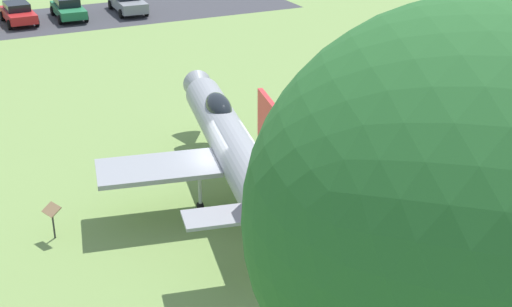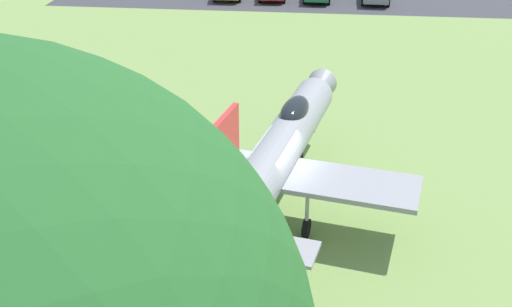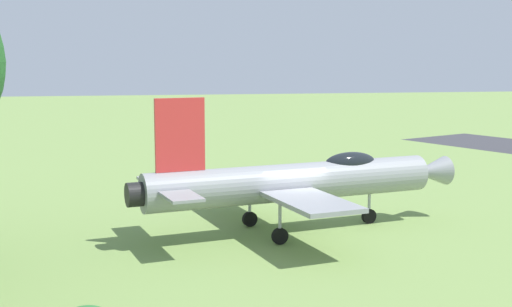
% 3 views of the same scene
% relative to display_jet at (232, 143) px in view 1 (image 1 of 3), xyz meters
% --- Properties ---
extents(ground_plane, '(200.00, 200.00, 0.00)m').
position_rel_display_jet_xyz_m(ground_plane, '(0.07, -0.32, -1.99)').
color(ground_plane, '#75934C').
extents(parking_strip, '(36.16, 21.69, 0.00)m').
position_rel_display_jet_xyz_m(parking_strip, '(-12.50, 26.58, -1.98)').
color(parking_strip, '#38383D').
rests_on(parking_strip, ground_plane).
extents(display_jet, '(9.57, 13.43, 5.25)m').
position_rel_display_jet_xyz_m(display_jet, '(0.00, 0.00, 0.00)').
color(display_jet, gray).
rests_on(display_jet, ground_plane).
extents(shade_tree, '(7.14, 7.34, 9.82)m').
position_rel_display_jet_xyz_m(shade_tree, '(3.63, -13.60, 4.51)').
color(shade_tree, brown).
rests_on(shade_tree, ground_plane).
extents(info_plaque, '(0.70, 0.71, 1.14)m').
position_rel_display_jet_xyz_m(info_plaque, '(-5.68, -2.79, -1.13)').
color(info_plaque, '#333333').
rests_on(info_plaque, ground_plane).
extents(parked_car_gray, '(3.42, 5.12, 1.46)m').
position_rel_display_jet_xyz_m(parked_car_gray, '(-7.22, 28.97, -1.22)').
color(parked_car_gray, slate).
rests_on(parked_car_gray, ground_plane).
extents(parked_car_green, '(3.29, 4.80, 1.43)m').
position_rel_display_jet_xyz_m(parked_car_green, '(-11.10, 27.30, -1.24)').
color(parked_car_green, '#1E6B3D').
rests_on(parked_car_green, ground_plane).
extents(parked_car_red, '(3.38, 4.52, 1.37)m').
position_rel_display_jet_xyz_m(parked_car_red, '(-14.17, 25.95, -1.26)').
color(parked_car_red, red).
rests_on(parked_car_red, ground_plane).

